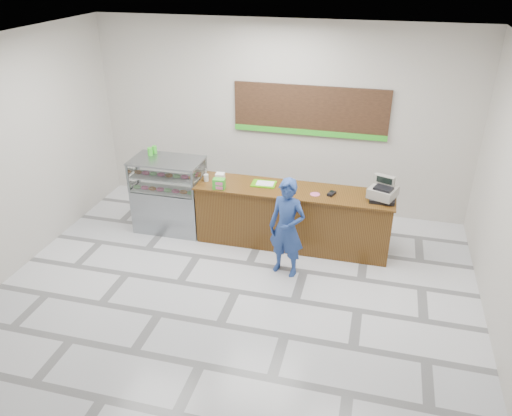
% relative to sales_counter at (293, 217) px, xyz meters
% --- Properties ---
extents(floor, '(7.00, 7.00, 0.00)m').
position_rel_sales_counter_xyz_m(floor, '(-0.55, -1.55, -0.52)').
color(floor, silver).
rests_on(floor, ground).
extents(back_wall, '(7.00, 0.00, 7.00)m').
position_rel_sales_counter_xyz_m(back_wall, '(-0.55, 1.45, 1.23)').
color(back_wall, beige).
rests_on(back_wall, floor).
extents(ceiling, '(7.00, 7.00, 0.00)m').
position_rel_sales_counter_xyz_m(ceiling, '(-0.55, -1.55, 2.98)').
color(ceiling, silver).
rests_on(ceiling, back_wall).
extents(sales_counter, '(3.26, 0.76, 1.03)m').
position_rel_sales_counter_xyz_m(sales_counter, '(0.00, 0.00, 0.00)').
color(sales_counter, '#5C3814').
rests_on(sales_counter, floor).
extents(display_case, '(1.22, 0.72, 1.33)m').
position_rel_sales_counter_xyz_m(display_case, '(-2.22, -0.00, 0.16)').
color(display_case, gray).
rests_on(display_case, floor).
extents(menu_board, '(2.80, 0.06, 0.90)m').
position_rel_sales_counter_xyz_m(menu_board, '(-0.00, 1.41, 1.42)').
color(menu_board, black).
rests_on(menu_board, back_wall).
extents(cash_register, '(0.50, 0.51, 0.37)m').
position_rel_sales_counter_xyz_m(cash_register, '(1.41, -0.02, 0.65)').
color(cash_register, black).
rests_on(cash_register, sales_counter).
extents(card_terminal, '(0.14, 0.19, 0.04)m').
position_rel_sales_counter_xyz_m(card_terminal, '(0.62, -0.05, 0.53)').
color(card_terminal, black).
rests_on(card_terminal, sales_counter).
extents(serving_tray, '(0.41, 0.30, 0.02)m').
position_rel_sales_counter_xyz_m(serving_tray, '(-0.52, 0.07, 0.52)').
color(serving_tray, '#4DB009').
rests_on(serving_tray, sales_counter).
extents(napkin_box, '(0.15, 0.15, 0.12)m').
position_rel_sales_counter_xyz_m(napkin_box, '(-1.28, 0.06, 0.57)').
color(napkin_box, white).
rests_on(napkin_box, sales_counter).
extents(straw_cup, '(0.08, 0.08, 0.12)m').
position_rel_sales_counter_xyz_m(straw_cup, '(-1.50, -0.03, 0.57)').
color(straw_cup, silver).
rests_on(straw_cup, sales_counter).
extents(promo_box, '(0.21, 0.15, 0.17)m').
position_rel_sales_counter_xyz_m(promo_box, '(-1.19, -0.27, 0.60)').
color(promo_box, green).
rests_on(promo_box, sales_counter).
extents(donut_decal, '(0.16, 0.16, 0.00)m').
position_rel_sales_counter_xyz_m(donut_decal, '(0.36, -0.10, 0.52)').
color(donut_decal, '#DF5C90').
rests_on(donut_decal, sales_counter).
extents(green_cup_left, '(0.09, 0.09, 0.14)m').
position_rel_sales_counter_xyz_m(green_cup_left, '(-2.57, 0.13, 0.88)').
color(green_cup_left, green).
rests_on(green_cup_left, display_case).
extents(green_cup_right, '(0.08, 0.08, 0.13)m').
position_rel_sales_counter_xyz_m(green_cup_right, '(-2.54, 0.25, 0.88)').
color(green_cup_right, green).
rests_on(green_cup_right, display_case).
extents(customer, '(0.65, 0.51, 1.58)m').
position_rel_sales_counter_xyz_m(customer, '(0.06, -0.86, 0.27)').
color(customer, navy).
rests_on(customer, floor).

